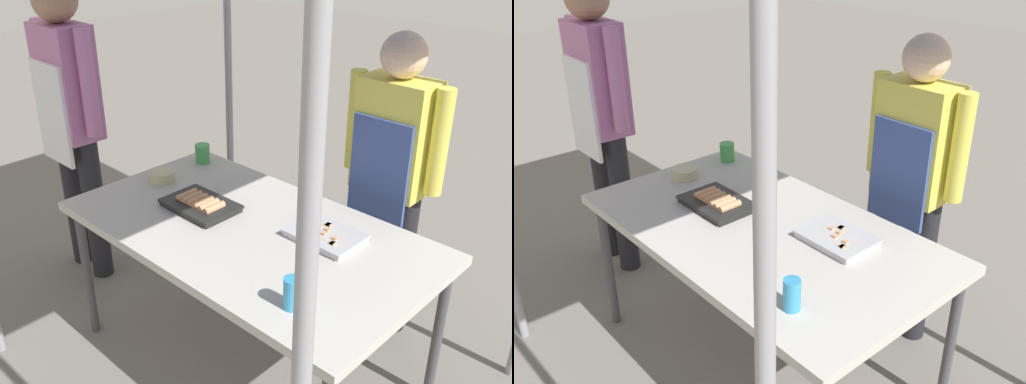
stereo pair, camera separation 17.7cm
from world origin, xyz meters
The scene contains 9 objects.
ground_plane centered at (0.00, 0.00, 0.00)m, with size 18.00×18.00×0.00m, color #66605B.
stall_table centered at (0.00, 0.00, 0.70)m, with size 1.60×0.90×0.75m.
tray_grilled_sausages centered at (-0.27, -0.03, 0.77)m, with size 0.33×0.23×0.05m.
tray_meat_skewers centered at (0.30, 0.15, 0.77)m, with size 0.30×0.22×0.04m.
condiment_bowl centered at (-0.64, 0.03, 0.78)m, with size 0.13×0.13×0.05m, color #BFB28C.
drink_cup_near_edge centered at (0.50, -0.29, 0.81)m, with size 0.06×0.06×0.12m, color #338CBF.
drink_cup_by_wok centered at (-0.67, 0.33, 0.80)m, with size 0.08×0.08×0.10m, color #3F994C.
vendor_woman centered at (0.25, 0.71, 0.89)m, with size 0.52×0.22×1.51m.
customer_nearby centered at (-1.27, -0.08, 1.01)m, with size 0.52×0.24×1.69m.
Camera 1 is at (1.50, -1.51, 1.97)m, focal length 40.07 mm.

